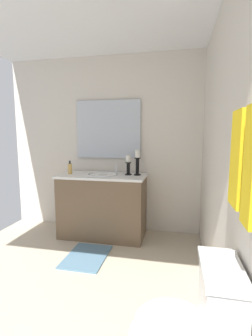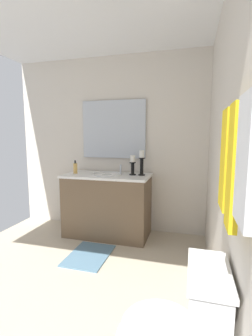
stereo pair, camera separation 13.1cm
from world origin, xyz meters
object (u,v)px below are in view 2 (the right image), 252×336
Objects in this scene: towel_bar at (243,108)px; towel_center at (234,168)px; candle_holder_short at (133,165)px; mirror at (113,129)px; candle_holder_tall at (142,162)px; towel_near_corner at (247,160)px; towel_near_vanity at (226,160)px; vanity_cabinet at (107,205)px; sink_basin at (107,177)px; bath_mat at (89,255)px; soap_bottle at (75,168)px.

towel_center is (0.00, -0.02, -0.21)m from towel_bar.
candle_holder_short is 2.30m from towel_center.
candle_holder_tall is (0.22, 0.46, -0.43)m from mirror.
towel_near_vanity is at bearing 180.00° from towel_near_corner.
towel_bar is at bearing 4.81° from towel_near_vanity.
vanity_cabinet is at bearing -82.20° from candle_holder_tall.
candle_holder_tall is at bearing -157.66° from towel_near_vanity.
sink_basin is at bearing -145.98° from towel_near_vanity.
towel_near_vanity is (-0.21, -0.02, -0.20)m from towel_bar.
towel_center reaches higher than sink_basin.
towel_near_vanity is (1.83, 1.24, 0.83)m from vanity_cabinet.
bath_mat is (0.62, -0.00, -0.79)m from sink_basin.
mirror reaches higher than candle_holder_tall.
soap_bottle is 0.40× the size of towel_near_vanity.
candle_holder_short is 0.40× the size of towel_bar.
towel_near_corner is at bearing 25.97° from mirror.
soap_bottle is at bearing -136.85° from towel_near_vanity.
mirror is 2.64m from towel_bar.
mirror reaches higher than sink_basin.
soap_bottle is at bearing -86.29° from sink_basin.
soap_bottle is at bearing -139.75° from towel_bar.
towel_near_vanity reaches higher than candle_holder_short.
mirror reaches higher than candle_holder_short.
bath_mat is at bearing -0.00° from mirror.
towel_bar is 0.21m from towel_center.
towel_near_corner is (2.23, 1.69, 0.37)m from soap_bottle.
vanity_cabinet is 2.87× the size of sink_basin.
towel_near_corner reaches higher than sink_basin.
sink_basin is 0.38m from candle_holder_short.
towel_bar reaches higher than vanity_cabinet.
bath_mat is at bearing -138.93° from towel_center.
sink_basin is 2.23× the size of soap_bottle.
towel_near_corner is (2.32, 0.78, 0.27)m from candle_holder_tall.
candle_holder_short is 1.23m from bath_mat.
vanity_cabinet is 0.67m from soap_bottle.
towel_bar is at bearing 41.48° from bath_mat.
towel_bar is at bearing 90.00° from towel_center.
bath_mat is (-1.63, -1.24, -1.28)m from towel_near_corner.
vanity_cabinet is at bearing -0.01° from mirror.
sink_basin is 0.47m from soap_bottle.
mirror is at bearing -149.63° from towel_near_vanity.
sink_basin is 2.25m from towel_near_vanity.
candle_holder_tall is 2.29m from towel_bar.
mirror is 0.66m from candle_holder_tall.
towel_bar is at bearing 23.54° from candle_holder_short.
towel_center is 0.22m from towel_near_corner.
towel_bar reaches higher than sink_basin.
towel_bar reaches higher than bath_mat.
towel_near_vanity and towel_near_corner have the same top height.
towel_bar is at bearing 175.19° from towel_near_corner.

